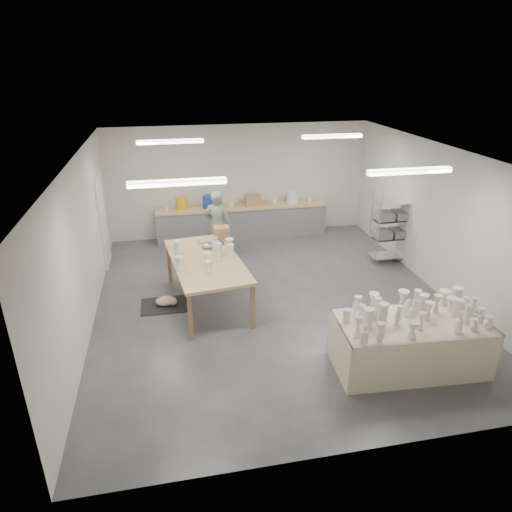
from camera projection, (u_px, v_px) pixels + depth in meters
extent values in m
plane|color=#424449|center=(273.00, 301.00, 9.33)|extent=(8.00, 8.00, 0.00)
cube|color=white|center=(275.00, 154.00, 8.14)|extent=(7.00, 8.00, 0.02)
cube|color=silver|center=(240.00, 181.00, 12.33)|extent=(7.00, 0.02, 3.00)
cube|color=silver|center=(357.00, 354.00, 5.14)|extent=(7.00, 0.02, 3.00)
cube|color=silver|center=(83.00, 246.00, 8.10)|extent=(0.02, 8.00, 3.00)
cube|color=silver|center=(440.00, 220.00, 9.37)|extent=(0.02, 8.00, 3.00)
cube|color=white|center=(103.00, 222.00, 10.62)|extent=(0.05, 0.90, 2.10)
cube|color=white|center=(177.00, 182.00, 6.48)|extent=(1.40, 0.12, 0.08)
cube|color=white|center=(410.00, 171.00, 7.14)|extent=(1.40, 0.12, 0.08)
cube|color=white|center=(170.00, 142.00, 9.63)|extent=(1.40, 0.12, 0.08)
cube|color=white|center=(332.00, 136.00, 10.28)|extent=(1.40, 0.12, 0.08)
cube|color=tan|center=(242.00, 207.00, 12.29)|extent=(4.60, 0.60, 0.06)
cube|color=slate|center=(242.00, 223.00, 12.47)|extent=(4.60, 0.55, 0.84)
cylinder|color=gold|center=(182.00, 203.00, 11.92)|extent=(0.30, 0.30, 0.34)
cylinder|color=#1D399D|center=(208.00, 202.00, 12.05)|extent=(0.30, 0.30, 0.34)
cylinder|color=white|center=(292.00, 197.00, 12.46)|extent=(0.30, 0.30, 0.34)
cube|color=#AA7952|center=(253.00, 200.00, 12.28)|extent=(0.40, 0.30, 0.28)
cylinder|color=white|center=(166.00, 208.00, 11.89)|extent=(0.10, 0.10, 0.14)
cylinder|color=white|center=(231.00, 204.00, 12.20)|extent=(0.10, 0.10, 0.14)
cylinder|color=white|center=(274.00, 201.00, 12.41)|extent=(0.10, 0.10, 0.14)
cylinder|color=white|center=(310.00, 199.00, 12.60)|extent=(0.10, 0.10, 0.14)
cylinder|color=silver|center=(379.00, 230.00, 10.54)|extent=(0.02, 0.02, 1.80)
cylinder|color=silver|center=(412.00, 228.00, 10.69)|extent=(0.02, 0.02, 1.80)
cylinder|color=silver|center=(371.00, 224.00, 10.93)|extent=(0.02, 0.02, 1.80)
cylinder|color=silver|center=(403.00, 222.00, 11.08)|extent=(0.02, 0.02, 1.80)
cube|color=silver|center=(387.00, 255.00, 11.11)|extent=(0.88, 0.48, 0.02)
cube|color=silver|center=(390.00, 238.00, 10.93)|extent=(0.88, 0.48, 0.02)
cube|color=silver|center=(392.00, 220.00, 10.75)|extent=(0.88, 0.48, 0.02)
cube|color=silver|center=(394.00, 202.00, 10.57)|extent=(0.88, 0.48, 0.02)
cube|color=slate|center=(382.00, 234.00, 10.84)|extent=(0.38, 0.42, 0.18)
cube|color=slate|center=(399.00, 232.00, 10.92)|extent=(0.38, 0.42, 0.18)
cube|color=slate|center=(384.00, 216.00, 10.66)|extent=(0.38, 0.42, 0.18)
cube|color=slate|center=(401.00, 215.00, 10.74)|extent=(0.38, 0.42, 0.18)
cube|color=olive|center=(409.00, 347.00, 7.22)|extent=(2.14, 1.07, 0.72)
cube|color=beige|center=(413.00, 323.00, 7.04)|extent=(2.41, 1.25, 0.03)
cube|color=beige|center=(427.00, 365.00, 6.72)|extent=(2.34, 0.17, 0.82)
cube|color=beige|center=(393.00, 326.00, 7.68)|extent=(2.34, 0.17, 0.82)
cube|color=tan|center=(206.00, 261.00, 8.90)|extent=(1.58, 2.69, 0.06)
cube|color=olive|center=(181.00, 317.00, 7.90)|extent=(0.08, 0.08, 0.90)
cube|color=olive|center=(246.00, 310.00, 8.11)|extent=(0.08, 0.08, 0.90)
cube|color=olive|center=(176.00, 261.00, 10.07)|extent=(0.08, 0.08, 0.90)
cube|color=olive|center=(227.00, 257.00, 10.28)|extent=(0.08, 0.08, 0.90)
ellipsoid|color=silver|center=(208.00, 245.00, 9.41)|extent=(0.26, 0.26, 0.12)
cylinder|color=#1D399D|center=(218.00, 243.00, 9.61)|extent=(0.26, 0.26, 0.03)
cylinder|color=white|center=(199.00, 241.00, 9.61)|extent=(0.11, 0.11, 0.12)
cube|color=#AA7952|center=(222.00, 233.00, 9.83)|extent=(0.32, 0.26, 0.28)
cube|color=black|center=(166.00, 305.00, 9.15)|extent=(1.00, 0.70, 0.02)
ellipsoid|color=white|center=(166.00, 301.00, 9.11)|extent=(0.48, 0.40, 0.18)
sphere|color=white|center=(173.00, 302.00, 9.05)|extent=(0.15, 0.15, 0.15)
imported|color=gray|center=(218.00, 225.00, 10.95)|extent=(0.73, 0.59, 1.73)
cylinder|color=red|center=(217.00, 244.00, 11.42)|extent=(0.41, 0.41, 0.04)
cylinder|color=silver|center=(222.00, 249.00, 11.47)|extent=(0.02, 0.02, 0.28)
cylinder|color=silver|center=(216.00, 247.00, 11.59)|extent=(0.02, 0.02, 0.28)
cylinder|color=silver|center=(214.00, 251.00, 11.38)|extent=(0.02, 0.02, 0.28)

